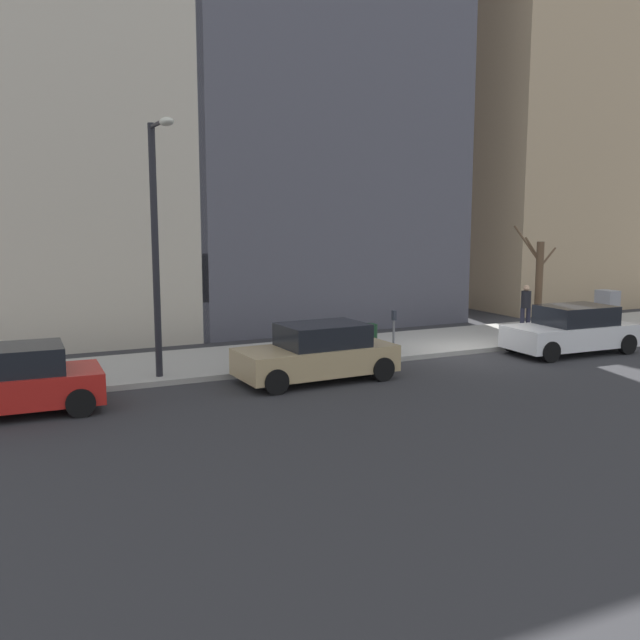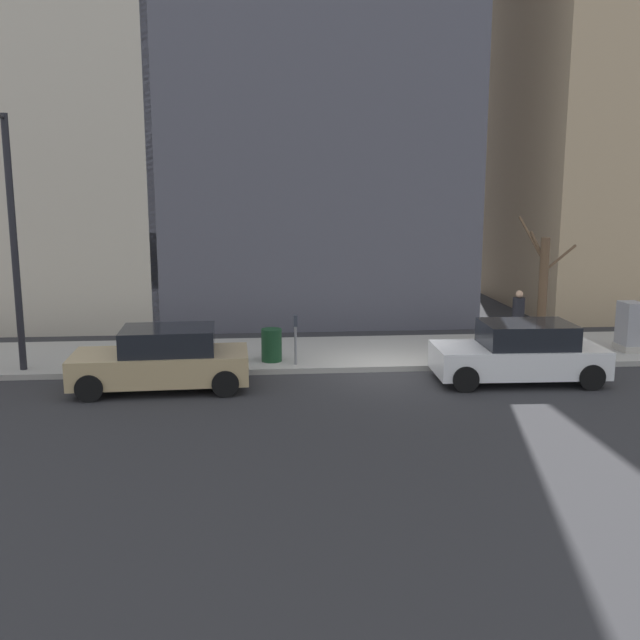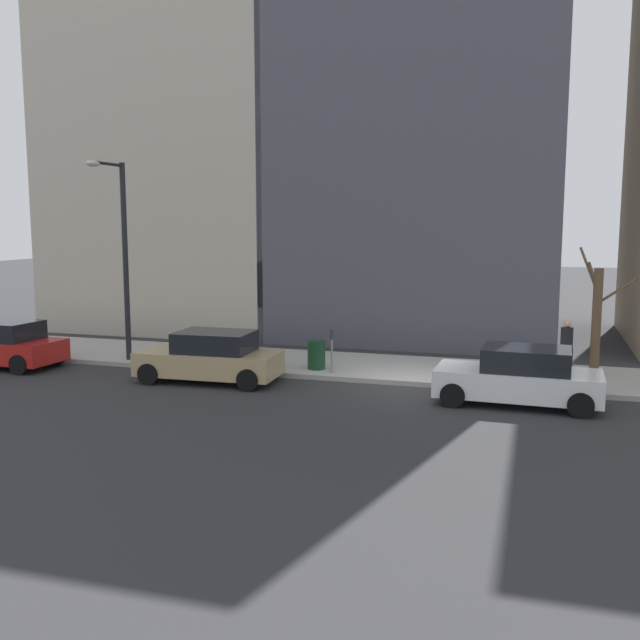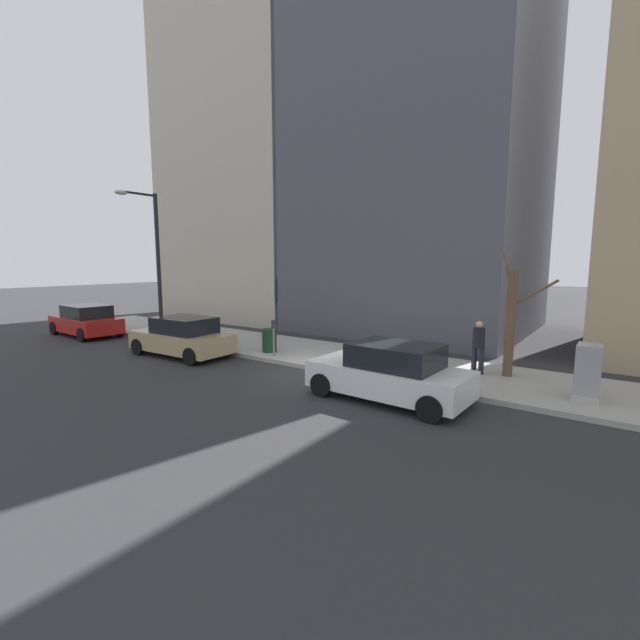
{
  "view_description": "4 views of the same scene",
  "coord_description": "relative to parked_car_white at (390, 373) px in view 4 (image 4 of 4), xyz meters",
  "views": [
    {
      "loc": [
        -17.84,
        13.84,
        4.39
      ],
      "look_at": [
        -0.1,
        5.33,
        1.46
      ],
      "focal_mm": 40.0,
      "sensor_mm": 36.0,
      "label": 1
    },
    {
      "loc": [
        -18.19,
        3.55,
        4.85
      ],
      "look_at": [
        1.65,
        1.81,
        1.14
      ],
      "focal_mm": 40.0,
      "sensor_mm": 36.0,
      "label": 2
    },
    {
      "loc": [
        -20.09,
        -3.38,
        4.74
      ],
      "look_at": [
        0.99,
        3.12,
        1.7
      ],
      "focal_mm": 40.0,
      "sensor_mm": 36.0,
      "label": 3
    },
    {
      "loc": [
        -11.1,
        -7.93,
        3.64
      ],
      "look_at": [
        1.67,
        1.35,
        1.46
      ],
      "focal_mm": 24.0,
      "sensor_mm": 36.0,
      "label": 4
    }
  ],
  "objects": [
    {
      "name": "office_block_center",
      "position": [
        12.28,
        4.5,
        11.62
      ],
      "size": [
        11.14,
        11.14,
        24.72
      ],
      "primitive_type": "cube",
      "color": "#4C4C56",
      "rests_on": "ground"
    },
    {
      "name": "bare_tree",
      "position": [
        3.84,
        -2.08,
        1.15
      ],
      "size": [
        1.08,
        1.71,
        3.83
      ],
      "color": "brown",
      "rests_on": "sidewalk"
    },
    {
      "name": "sidewalk",
      "position": [
        3.2,
        3.01,
        -0.66
      ],
      "size": [
        4.0,
        36.0,
        0.15
      ],
      "primitive_type": "cube",
      "color": "#9E9B93",
      "rests_on": "ground"
    },
    {
      "name": "pedestrian_near_meter",
      "position": [
        3.54,
        -1.25,
        0.35
      ],
      "size": [
        0.36,
        0.39,
        1.66
      ],
      "rotation": [
        0.0,
        0.0,
        1.34
      ],
      "color": "#1E1E2D",
      "rests_on": "sidewalk"
    },
    {
      "name": "office_tower_right",
      "position": [
        11.99,
        15.13,
        11.21
      ],
      "size": [
        10.58,
        10.58,
        23.9
      ],
      "primitive_type": "cube",
      "color": "#BCB29E",
      "rests_on": "ground"
    },
    {
      "name": "parked_car_tan",
      "position": [
        0.09,
        8.89,
        0.0
      ],
      "size": [
        2.06,
        4.27,
        1.52
      ],
      "rotation": [
        0.0,
        0.0,
        0.04
      ],
      "color": "tan",
      "rests_on": "ground"
    },
    {
      "name": "parked_car_white",
      "position": [
        0.0,
        0.0,
        0.0
      ],
      "size": [
        2.04,
        4.25,
        1.52
      ],
      "rotation": [
        0.0,
        0.0,
        -0.03
      ],
      "color": "white",
      "rests_on": "ground"
    },
    {
      "name": "ground_plane",
      "position": [
        1.2,
        3.01,
        -0.74
      ],
      "size": [
        120.0,
        120.0,
        0.0
      ],
      "primitive_type": "plane",
      "color": "#2B2B2D"
    },
    {
      "name": "parked_car_red",
      "position": [
        0.11,
        16.5,
        0.0
      ],
      "size": [
        2.05,
        4.26,
        1.52
      ],
      "rotation": [
        0.0,
        0.0,
        -0.04
      ],
      "color": "red",
      "rests_on": "ground"
    },
    {
      "name": "utility_box",
      "position": [
        2.5,
        -4.23,
        0.11
      ],
      "size": [
        0.83,
        0.61,
        1.43
      ],
      "color": "#A8A399",
      "rests_on": "sidewalk"
    },
    {
      "name": "streetlamp",
      "position": [
        1.49,
        12.73,
        3.28
      ],
      "size": [
        1.97,
        0.32,
        6.5
      ],
      "color": "black",
      "rests_on": "sidewalk"
    },
    {
      "name": "parking_meter",
      "position": [
        1.65,
        5.58,
        0.24
      ],
      "size": [
        0.14,
        0.1,
        1.35
      ],
      "color": "slate",
      "rests_on": "sidewalk"
    },
    {
      "name": "trash_bin",
      "position": [
        2.1,
        6.22,
        -0.14
      ],
      "size": [
        0.56,
        0.56,
        0.9
      ],
      "primitive_type": "cylinder",
      "color": "#14381E",
      "rests_on": "sidewalk"
    }
  ]
}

